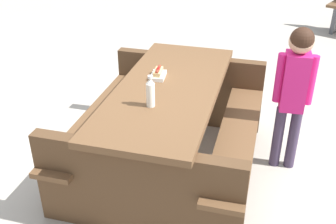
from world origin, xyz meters
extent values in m
plane|color=#ADA599|center=(0.00, 0.00, 0.00)|extent=(30.00, 30.00, 0.00)
cube|color=brown|center=(0.00, 0.00, 0.72)|extent=(1.86, 0.93, 0.05)
cube|color=brown|center=(0.05, 0.56, 0.43)|extent=(1.82, 0.45, 0.04)
cube|color=brown|center=(-0.05, -0.56, 0.43)|extent=(1.82, 0.45, 0.04)
cube|color=#4D3520|center=(0.78, -0.08, 0.35)|extent=(0.23, 1.40, 0.70)
cube|color=#4D3520|center=(-0.78, 0.08, 0.35)|extent=(0.23, 1.40, 0.70)
cylinder|color=silver|center=(-0.33, 0.07, 0.84)|extent=(0.06, 0.06, 0.17)
cone|color=silver|center=(-0.33, 0.07, 0.94)|extent=(0.05, 0.05, 0.04)
cylinder|color=silver|center=(-0.33, 0.07, 0.97)|extent=(0.03, 0.03, 0.02)
cube|color=white|center=(0.15, 0.10, 0.77)|extent=(0.18, 0.11, 0.03)
cube|color=#D8B272|center=(0.15, 0.10, 0.80)|extent=(0.15, 0.06, 0.04)
cylinder|color=maroon|center=(0.15, 0.10, 0.82)|extent=(0.14, 0.03, 0.03)
ellipsoid|color=maroon|center=(0.15, 0.10, 0.83)|extent=(0.07, 0.02, 0.01)
cylinder|color=#3F334C|center=(0.18, -0.89, 0.27)|extent=(0.09, 0.09, 0.55)
cylinder|color=#3F334C|center=(0.18, -1.01, 0.27)|extent=(0.09, 0.09, 0.55)
cube|color=#D11E72|center=(0.18, -0.95, 0.78)|extent=(0.17, 0.19, 0.46)
cylinder|color=#D11E72|center=(0.18, -0.84, 0.80)|extent=(0.07, 0.07, 0.39)
cylinder|color=#D11E72|center=(0.17, -1.07, 0.80)|extent=(0.07, 0.07, 0.39)
sphere|color=tan|center=(0.18, -0.95, 1.10)|extent=(0.18, 0.18, 0.18)
sphere|color=#331E14|center=(0.16, -0.95, 1.13)|extent=(0.17, 0.17, 0.17)
camera|label=1|loc=(-2.77, -0.47, 2.11)|focal=43.68mm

